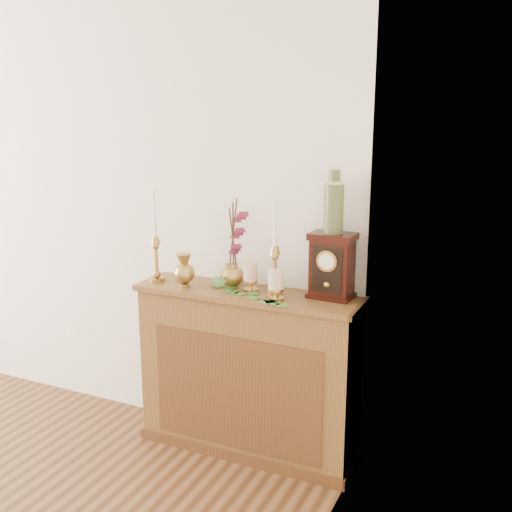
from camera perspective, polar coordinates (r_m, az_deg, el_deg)
The scene contains 10 objects.
console_shelf at distance 3.35m, azimuth -0.83°, elevation -11.44°, with size 1.24×0.34×0.93m.
candlestick_left at distance 3.36m, azimuth -9.50°, elevation 0.43°, with size 0.09×0.09×0.52m.
candlestick_center at distance 3.07m, azimuth 1.79°, elevation -0.59°, with size 0.09×0.09×0.53m.
bud_vase at distance 3.24m, azimuth -6.85°, elevation -1.41°, with size 0.11×0.11×0.19m.
ginger_jar at distance 3.22m, azimuth -1.83°, elevation 0.92°, with size 0.20×0.21×0.49m.
pillar_candle_left at distance 3.15m, azimuth -0.52°, elevation -1.83°, with size 0.09×0.09×0.17m.
pillar_candle_right at distance 3.00m, azimuth 1.89°, elevation -2.61°, with size 0.09×0.09×0.17m.
ivy_garland at distance 3.12m, azimuth -1.88°, elevation -3.43°, with size 0.51×0.21×0.09m.
mantel_clock at distance 3.04m, azimuth 7.23°, elevation -0.98°, with size 0.23×0.17×0.34m.
ceramic_vase at distance 2.99m, azimuth 7.43°, elevation 4.84°, with size 0.10×0.10×0.31m.
Camera 1 is at (2.72, -0.65, 1.84)m, focal length 42.00 mm.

